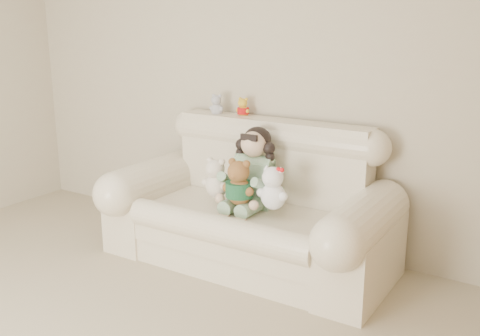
% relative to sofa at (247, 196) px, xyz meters
% --- Properties ---
extents(wall_back, '(4.50, 0.00, 4.50)m').
position_rel_sofa_xyz_m(wall_back, '(-0.39, 0.50, 0.78)').
color(wall_back, '#BAB194').
rests_on(wall_back, ground).
extents(sofa, '(2.10, 0.95, 1.03)m').
position_rel_sofa_xyz_m(sofa, '(0.00, 0.00, 0.00)').
color(sofa, '#FFEDCD').
rests_on(sofa, floor).
extents(seated_child, '(0.41, 0.48, 0.60)m').
position_rel_sofa_xyz_m(seated_child, '(0.01, 0.08, 0.20)').
color(seated_child, '#287130').
rests_on(seated_child, sofa).
extents(brown_teddy, '(0.30, 0.26, 0.39)m').
position_rel_sofa_xyz_m(brown_teddy, '(0.02, -0.15, 0.18)').
color(brown_teddy, brown).
rests_on(brown_teddy, sofa).
extents(white_cat, '(0.24, 0.19, 0.36)m').
position_rel_sofa_xyz_m(white_cat, '(0.27, -0.10, 0.17)').
color(white_cat, white).
rests_on(white_cat, sofa).
extents(cream_teddy, '(0.25, 0.21, 0.35)m').
position_rel_sofa_xyz_m(cream_teddy, '(-0.21, -0.09, 0.16)').
color(cream_teddy, silver).
rests_on(cream_teddy, sofa).
extents(yellow_mini_bear, '(0.12, 0.09, 0.18)m').
position_rel_sofa_xyz_m(yellow_mini_bear, '(-0.28, 0.39, 0.59)').
color(yellow_mini_bear, yellow).
rests_on(yellow_mini_bear, sofa).
extents(grey_mini_plush, '(0.16, 0.14, 0.20)m').
position_rel_sofa_xyz_m(grey_mini_plush, '(-0.50, 0.35, 0.60)').
color(grey_mini_plush, silver).
rests_on(grey_mini_plush, sofa).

